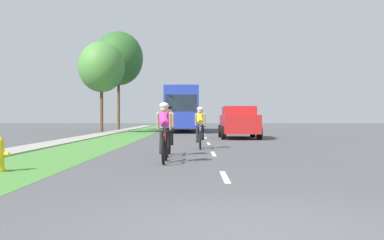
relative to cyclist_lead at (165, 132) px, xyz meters
The scene contains 12 objects.
ground_plane 12.95m from the cyclist_lead, 83.81° to the left, with size 120.00×120.00×0.00m, color #4C4C4F.
grass_verge 13.34m from the cyclist_lead, 105.32° to the left, with size 2.74×70.00×0.01m, color #478438.
sidewalk_concrete 14.01m from the cyclist_lead, 113.34° to the left, with size 1.30×70.00×0.10m, color #9E998E.
lane_markings_center 16.92m from the cyclist_lead, 85.27° to the left, with size 0.12×52.20×0.01m.
cyclist_lead is the anchor object (origin of this frame).
cyclist_trailing 2.16m from the cyclist_lead, 90.98° to the left, with size 0.42×1.72×1.58m.
cyclist_distant 5.33m from the cyclist_lead, 79.39° to the left, with size 0.42×1.72×1.58m.
suv_red 13.95m from the cyclist_lead, 76.50° to the left, with size 2.15×4.70×1.79m.
bus_blue 25.74m from the cyclist_lead, 90.45° to the left, with size 2.78×11.60×3.48m.
pickup_white 42.25m from the cyclist_lead, 90.26° to the left, with size 2.22×5.10×1.64m.
street_tree_near 23.48m from the cyclist_lead, 105.83° to the left, with size 3.48×3.48×6.91m.
street_tree_far 29.60m from the cyclist_lead, 102.06° to the left, with size 4.37×4.37×8.84m.
Camera 1 is at (-0.59, -4.62, 1.21)m, focal length 42.12 mm.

